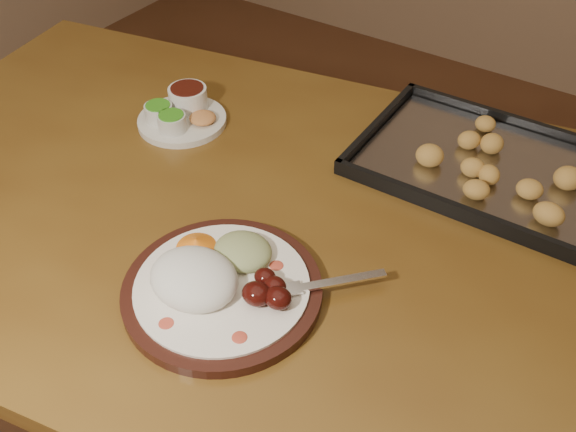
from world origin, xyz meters
The scene contains 4 objects.
dining_table centered at (-0.03, -0.03, 0.65)m, with size 1.64×1.15×0.75m.
dinner_plate centered at (0.01, -0.20, 0.77)m, with size 0.33×0.29×0.07m.
condiment_saucer centered at (-0.31, 0.10, 0.77)m, with size 0.17×0.17×0.06m.
baking_tray centered at (0.22, 0.28, 0.76)m, with size 0.43×0.32×0.04m.
Camera 1 is at (0.43, -0.66, 1.44)m, focal length 40.00 mm.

